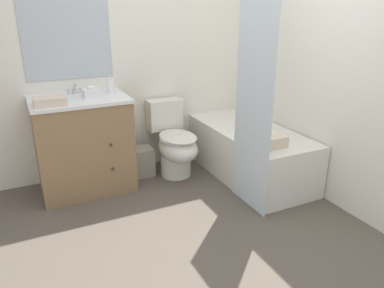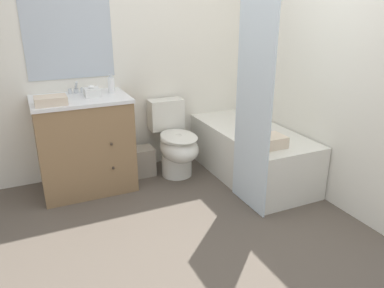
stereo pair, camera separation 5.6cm
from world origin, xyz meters
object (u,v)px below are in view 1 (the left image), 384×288
at_px(wastebasket, 141,162).
at_px(hand_towel_folded, 50,101).
at_px(vanity_cabinet, 84,144).
at_px(toilet, 175,144).
at_px(bath_towel_folded, 268,141).
at_px(bathtub, 250,152).
at_px(soap_dispenser, 110,85).
at_px(tissue_box, 91,92).
at_px(sink_faucet, 75,90).

distance_m(wastebasket, hand_towel_folded, 1.13).
height_order(vanity_cabinet, toilet, vanity_cabinet).
bearing_deg(bath_towel_folded, bathtub, 73.22).
relative_size(toilet, hand_towel_folded, 2.89).
height_order(toilet, bathtub, toilet).
relative_size(bathtub, hand_towel_folded, 5.71).
relative_size(toilet, soap_dispenser, 4.25).
bearing_deg(bathtub, toilet, 152.72).
distance_m(wastebasket, tissue_box, 0.89).
height_order(toilet, hand_towel_folded, hand_towel_folded).
xyz_separation_m(toilet, bathtub, (0.67, -0.34, -0.08)).
xyz_separation_m(sink_faucet, tissue_box, (0.11, -0.17, 0.00)).
height_order(vanity_cabinet, bath_towel_folded, vanity_cabinet).
bearing_deg(soap_dispenser, bath_towel_folded, -41.02).
distance_m(vanity_cabinet, toilet, 0.88).
height_order(vanity_cabinet, soap_dispenser, soap_dispenser).
height_order(wastebasket, hand_towel_folded, hand_towel_folded).
distance_m(soap_dispenser, bath_towel_folded, 1.51).
xyz_separation_m(toilet, hand_towel_folded, (-1.12, -0.08, 0.58)).
relative_size(vanity_cabinet, wastebasket, 3.06).
height_order(tissue_box, bath_towel_folded, tissue_box).
distance_m(toilet, soap_dispenser, 0.85).
height_order(vanity_cabinet, hand_towel_folded, hand_towel_folded).
bearing_deg(soap_dispenser, tissue_box, -162.94).
bearing_deg(wastebasket, tissue_box, -173.98).
distance_m(toilet, tissue_box, 0.96).
distance_m(toilet, bath_towel_folded, 0.99).
bearing_deg(toilet, bath_towel_folded, -56.87).
bearing_deg(bath_towel_folded, wastebasket, 132.04).
bearing_deg(hand_towel_folded, tissue_box, 25.41).
xyz_separation_m(tissue_box, bath_towel_folded, (1.29, -0.90, -0.37)).
relative_size(bathtub, tissue_box, 9.61).
height_order(toilet, bath_towel_folded, toilet).
bearing_deg(toilet, tissue_box, 173.49).
relative_size(vanity_cabinet, hand_towel_folded, 3.48).
height_order(sink_faucet, bathtub, sink_faucet).
xyz_separation_m(bathtub, hand_towel_folded, (-1.79, 0.26, 0.66)).
distance_m(sink_faucet, toilet, 1.08).
height_order(sink_faucet, bath_towel_folded, sink_faucet).
relative_size(tissue_box, hand_towel_folded, 0.59).
bearing_deg(wastebasket, bathtub, -25.77).
xyz_separation_m(vanity_cabinet, wastebasket, (0.55, 0.05, -0.30)).
bearing_deg(sink_faucet, soap_dispenser, -20.84).
relative_size(vanity_cabinet, soap_dispenser, 5.12).
height_order(bathtub, soap_dispenser, soap_dispenser).
xyz_separation_m(bathtub, wastebasket, (-0.99, 0.48, -0.11)).
relative_size(sink_faucet, bath_towel_folded, 0.51).
relative_size(wastebasket, bath_towel_folded, 1.03).
distance_m(bathtub, bath_towel_folded, 0.57).
xyz_separation_m(toilet, bath_towel_folded, (0.53, -0.81, 0.21)).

